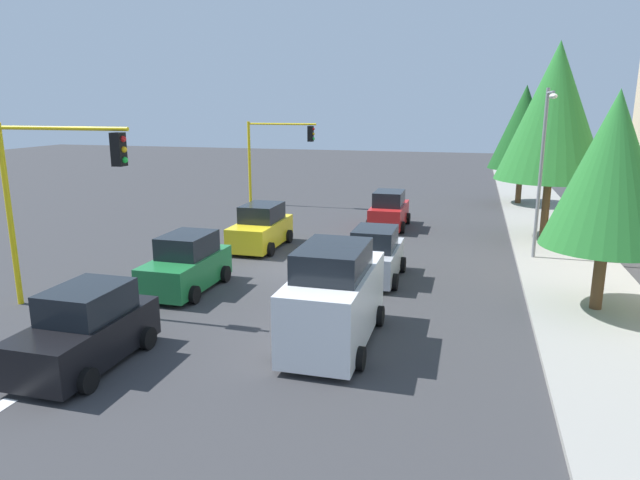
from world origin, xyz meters
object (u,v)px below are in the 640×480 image
(tree_roadside_mid, at_px, (555,112))
(tree_roadside_near, at_px, (612,170))
(car_green, at_px, (187,265))
(street_lamp_curbside, at_px, (543,157))
(traffic_signal_near_right, at_px, (53,180))
(car_silver, at_px, (375,256))
(car_red, at_px, (389,211))
(delivery_van_white, at_px, (334,298))
(tree_roadside_far, at_px, (524,127))
(traffic_signal_far_right, at_px, (276,146))
(car_yellow, at_px, (261,228))
(car_black, at_px, (86,330))

(tree_roadside_mid, height_order, tree_roadside_near, tree_roadside_mid)
(tree_roadside_mid, bearing_deg, car_green, -48.97)
(street_lamp_curbside, relative_size, car_green, 1.79)
(traffic_signal_near_right, bearing_deg, car_silver, 122.35)
(car_silver, height_order, car_red, same)
(tree_roadside_mid, distance_m, delivery_van_white, 16.58)
(street_lamp_curbside, bearing_deg, car_green, -60.51)
(tree_roadside_mid, height_order, car_red, tree_roadside_mid)
(street_lamp_curbside, bearing_deg, tree_roadside_far, 178.81)
(street_lamp_curbside, xyz_separation_m, car_silver, (3.93, -5.95, -3.45))
(tree_roadside_near, distance_m, car_red, 14.04)
(traffic_signal_far_right, bearing_deg, car_silver, 31.83)
(car_green, bearing_deg, tree_roadside_near, 95.30)
(traffic_signal_far_right, xyz_separation_m, street_lamp_curbside, (10.39, 14.84, 0.56))
(traffic_signal_far_right, height_order, car_red, traffic_signal_far_right)
(tree_roadside_near, relative_size, car_yellow, 1.65)
(traffic_signal_near_right, relative_size, tree_roadside_near, 0.86)
(tree_roadside_mid, xyz_separation_m, car_yellow, (4.88, -12.58, -5.13))
(car_silver, relative_size, car_green, 0.94)
(car_silver, relative_size, car_black, 0.93)
(delivery_van_white, xyz_separation_m, car_green, (-3.08, -6.07, -0.39))
(traffic_signal_near_right, xyz_separation_m, car_green, (-2.76, 2.80, -3.21))
(traffic_signal_near_right, distance_m, delivery_van_white, 9.32)
(tree_roadside_near, relative_size, delivery_van_white, 1.42)
(car_green, relative_size, car_black, 0.99)
(street_lamp_curbside, relative_size, car_red, 1.78)
(car_red, bearing_deg, car_green, -23.69)
(traffic_signal_far_right, distance_m, car_yellow, 11.67)
(street_lamp_curbside, height_order, car_red, street_lamp_curbside)
(traffic_signal_near_right, xyz_separation_m, car_red, (-14.90, 8.13, -3.21))
(tree_roadside_near, relative_size, car_silver, 1.85)
(traffic_signal_far_right, relative_size, tree_roadside_mid, 0.58)
(tree_roadside_mid, bearing_deg, tree_roadside_far, -177.14)
(traffic_signal_far_right, height_order, delivery_van_white, traffic_signal_far_right)
(tree_roadside_mid, distance_m, car_green, 17.88)
(car_silver, distance_m, car_yellow, 6.77)
(traffic_signal_far_right, relative_size, delivery_van_white, 1.11)
(car_silver, bearing_deg, tree_roadside_near, 76.97)
(delivery_van_white, height_order, car_black, delivery_van_white)
(tree_roadside_near, xyz_separation_m, car_yellow, (-5.12, -13.08, -3.56))
(car_green, height_order, car_yellow, same)
(delivery_van_white, height_order, car_silver, delivery_van_white)
(street_lamp_curbside, xyz_separation_m, car_red, (-5.29, -6.79, -3.45))
(car_green, relative_size, car_red, 0.99)
(delivery_van_white, height_order, car_green, delivery_van_white)
(car_black, bearing_deg, delivery_van_white, 117.06)
(tree_roadside_far, distance_m, tree_roadside_near, 20.03)
(tree_roadside_far, relative_size, tree_roadside_mid, 0.83)
(tree_roadside_far, height_order, tree_roadside_near, tree_roadside_far)
(car_silver, height_order, car_black, same)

